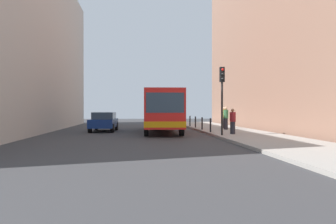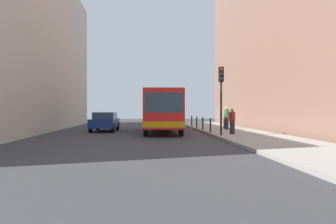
{
  "view_description": "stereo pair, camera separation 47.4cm",
  "coord_description": "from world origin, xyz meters",
  "px_view_note": "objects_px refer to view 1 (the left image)",
  "views": [
    {
      "loc": [
        -1.61,
        -21.16,
        1.68
      ],
      "look_at": [
        0.62,
        1.75,
        1.52
      ],
      "focal_mm": 35.26,
      "sensor_mm": 36.0,
      "label": 1
    },
    {
      "loc": [
        -1.13,
        -21.2,
        1.68
      ],
      "look_at": [
        0.62,
        1.75,
        1.52
      ],
      "focal_mm": 35.26,
      "sensor_mm": 36.0,
      "label": 2
    }
  ],
  "objects_px": {
    "bollard_near": "(210,125)",
    "bollard_farthest": "(190,121)",
    "pedestrian_far_sidewalk": "(224,117)",
    "pedestrian_mid_sidewalk": "(226,118)",
    "car_beside_bus": "(104,121)",
    "bollard_far": "(195,122)",
    "bollard_mid": "(202,123)",
    "bus": "(162,109)",
    "pedestrian_near_signal": "(233,121)",
    "traffic_light": "(222,88)"
  },
  "relations": [
    {
      "from": "car_beside_bus",
      "to": "traffic_light",
      "type": "bearing_deg",
      "value": 141.19
    },
    {
      "from": "traffic_light",
      "to": "bollard_farthest",
      "type": "xyz_separation_m",
      "value": [
        -0.1,
        11.26,
        -2.38
      ]
    },
    {
      "from": "bollard_far",
      "to": "bollard_farthest",
      "type": "relative_size",
      "value": 1.0
    },
    {
      "from": "bollard_mid",
      "to": "bollard_far",
      "type": "xyz_separation_m",
      "value": [
        0.0,
        2.87,
        0.0
      ]
    },
    {
      "from": "bollard_farthest",
      "to": "pedestrian_far_sidewalk",
      "type": "height_order",
      "value": "pedestrian_far_sidewalk"
    },
    {
      "from": "car_beside_bus",
      "to": "pedestrian_mid_sidewalk",
      "type": "distance_m",
      "value": 9.51
    },
    {
      "from": "traffic_light",
      "to": "bollard_far",
      "type": "relative_size",
      "value": 4.32
    },
    {
      "from": "bollard_mid",
      "to": "bollard_near",
      "type": "bearing_deg",
      "value": -90.0
    },
    {
      "from": "pedestrian_near_signal",
      "to": "pedestrian_far_sidewalk",
      "type": "height_order",
      "value": "pedestrian_far_sidewalk"
    },
    {
      "from": "bollard_farthest",
      "to": "bollard_mid",
      "type": "bearing_deg",
      "value": -90.0
    },
    {
      "from": "pedestrian_near_signal",
      "to": "pedestrian_far_sidewalk",
      "type": "relative_size",
      "value": 0.91
    },
    {
      "from": "bus",
      "to": "bollard_mid",
      "type": "bearing_deg",
      "value": -178.82
    },
    {
      "from": "pedestrian_near_signal",
      "to": "pedestrian_mid_sidewalk",
      "type": "bearing_deg",
      "value": -6.16
    },
    {
      "from": "pedestrian_near_signal",
      "to": "bus",
      "type": "bearing_deg",
      "value": 45.22
    },
    {
      "from": "bollard_far",
      "to": "pedestrian_near_signal",
      "type": "distance_m",
      "value": 7.61
    },
    {
      "from": "bollard_near",
      "to": "bollard_mid",
      "type": "height_order",
      "value": "same"
    },
    {
      "from": "pedestrian_near_signal",
      "to": "pedestrian_mid_sidewalk",
      "type": "height_order",
      "value": "pedestrian_mid_sidewalk"
    },
    {
      "from": "bollard_farthest",
      "to": "bus",
      "type": "bearing_deg",
      "value": -118.73
    },
    {
      "from": "bollard_near",
      "to": "pedestrian_near_signal",
      "type": "distance_m",
      "value": 2.1
    },
    {
      "from": "traffic_light",
      "to": "pedestrian_mid_sidewalk",
      "type": "height_order",
      "value": "traffic_light"
    },
    {
      "from": "car_beside_bus",
      "to": "bollard_farthest",
      "type": "xyz_separation_m",
      "value": [
        7.56,
        4.57,
        -0.16
      ]
    },
    {
      "from": "car_beside_bus",
      "to": "bollard_mid",
      "type": "bearing_deg",
      "value": 173.61
    },
    {
      "from": "bus",
      "to": "traffic_light",
      "type": "height_order",
      "value": "traffic_light"
    },
    {
      "from": "pedestrian_near_signal",
      "to": "bollard_near",
      "type": "bearing_deg",
      "value": 33.51
    },
    {
      "from": "bus",
      "to": "car_beside_bus",
      "type": "relative_size",
      "value": 2.49
    },
    {
      "from": "car_beside_bus",
      "to": "bollard_farthest",
      "type": "bearing_deg",
      "value": -146.5
    },
    {
      "from": "bollard_farthest",
      "to": "pedestrian_mid_sidewalk",
      "type": "distance_m",
      "value": 5.96
    },
    {
      "from": "bollard_near",
      "to": "bollard_farthest",
      "type": "distance_m",
      "value": 8.6
    },
    {
      "from": "bollard_mid",
      "to": "bollard_farthest",
      "type": "relative_size",
      "value": 1.0
    },
    {
      "from": "bollard_mid",
      "to": "bollard_farthest",
      "type": "bearing_deg",
      "value": 90.0
    },
    {
      "from": "pedestrian_far_sidewalk",
      "to": "pedestrian_mid_sidewalk",
      "type": "bearing_deg",
      "value": -61.27
    },
    {
      "from": "bollard_farthest",
      "to": "pedestrian_far_sidewalk",
      "type": "bearing_deg",
      "value": -58.31
    },
    {
      "from": "bollard_far",
      "to": "pedestrian_near_signal",
      "type": "height_order",
      "value": "pedestrian_near_signal"
    },
    {
      "from": "traffic_light",
      "to": "bollard_near",
      "type": "bearing_deg",
      "value": 92.15
    },
    {
      "from": "bollard_near",
      "to": "pedestrian_near_signal",
      "type": "bearing_deg",
      "value": -60.76
    },
    {
      "from": "traffic_light",
      "to": "pedestrian_far_sidewalk",
      "type": "bearing_deg",
      "value": 73.9
    },
    {
      "from": "bollard_near",
      "to": "pedestrian_near_signal",
      "type": "height_order",
      "value": "pedestrian_near_signal"
    },
    {
      "from": "car_beside_bus",
      "to": "pedestrian_far_sidewalk",
      "type": "height_order",
      "value": "pedestrian_far_sidewalk"
    },
    {
      "from": "bus",
      "to": "bollard_mid",
      "type": "xyz_separation_m",
      "value": [
        3.1,
        -0.07,
        -1.1
      ]
    },
    {
      "from": "pedestrian_far_sidewalk",
      "to": "bollard_far",
      "type": "bearing_deg",
      "value": -159.83
    },
    {
      "from": "bollard_farthest",
      "to": "car_beside_bus",
      "type": "bearing_deg",
      "value": -148.81
    },
    {
      "from": "pedestrian_near_signal",
      "to": "bollard_mid",
      "type": "bearing_deg",
      "value": 16.49
    },
    {
      "from": "car_beside_bus",
      "to": "traffic_light",
      "type": "relative_size",
      "value": 1.09
    },
    {
      "from": "bollard_far",
      "to": "pedestrian_far_sidewalk",
      "type": "bearing_deg",
      "value": -19.99
    },
    {
      "from": "bus",
      "to": "car_beside_bus",
      "type": "height_order",
      "value": "bus"
    },
    {
      "from": "pedestrian_near_signal",
      "to": "traffic_light",
      "type": "bearing_deg",
      "value": 137.35
    },
    {
      "from": "bollard_near",
      "to": "pedestrian_mid_sidewalk",
      "type": "distance_m",
      "value": 3.53
    },
    {
      "from": "bollard_farthest",
      "to": "bollard_near",
      "type": "bearing_deg",
      "value": -90.0
    },
    {
      "from": "bus",
      "to": "traffic_light",
      "type": "bearing_deg",
      "value": 122.27
    },
    {
      "from": "pedestrian_far_sidewalk",
      "to": "bollard_near",
      "type": "bearing_deg",
      "value": -74.81
    }
  ]
}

